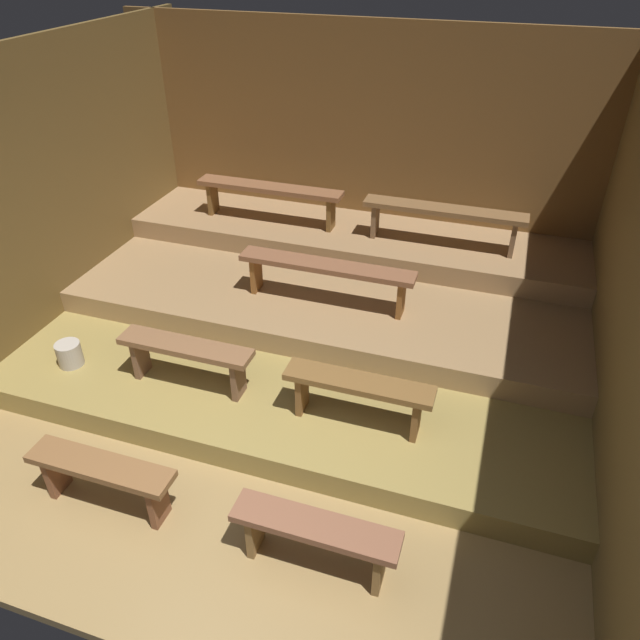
% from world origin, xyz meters
% --- Properties ---
extents(ground, '(5.91, 5.55, 0.08)m').
position_xyz_m(ground, '(0.00, 2.37, -0.04)').
color(ground, '#977949').
extents(wall_back, '(5.91, 0.06, 2.77)m').
position_xyz_m(wall_back, '(0.00, 4.78, 1.38)').
color(wall_back, brown).
rests_on(wall_back, ground).
extents(wall_left, '(0.06, 5.55, 2.77)m').
position_xyz_m(wall_left, '(-2.58, 2.37, 1.38)').
color(wall_left, brown).
rests_on(wall_left, ground).
extents(wall_right, '(0.06, 5.55, 2.77)m').
position_xyz_m(wall_right, '(2.58, 2.37, 1.38)').
color(wall_right, brown).
rests_on(wall_right, ground).
extents(platform_lower, '(5.11, 3.70, 0.22)m').
position_xyz_m(platform_lower, '(0.00, 2.90, 0.11)').
color(platform_lower, olive).
rests_on(platform_lower, ground).
extents(platform_middle, '(5.11, 2.46, 0.22)m').
position_xyz_m(platform_middle, '(0.00, 3.52, 0.33)').
color(platform_middle, '#9C7A51').
rests_on(platform_middle, platform_lower).
extents(platform_upper, '(5.11, 1.10, 0.22)m').
position_xyz_m(platform_upper, '(0.00, 4.20, 0.56)').
color(platform_upper, '#9A764E').
rests_on(platform_upper, platform_middle).
extents(bench_floor_left, '(1.10, 0.24, 0.43)m').
position_xyz_m(bench_floor_left, '(-0.80, 0.48, 0.33)').
color(bench_floor_left, brown).
rests_on(bench_floor_left, ground).
extents(bench_floor_right, '(1.10, 0.24, 0.43)m').
position_xyz_m(bench_floor_right, '(0.80, 0.48, 0.33)').
color(bench_floor_right, brown).
rests_on(bench_floor_right, ground).
extents(bench_lower_left, '(1.18, 0.24, 0.43)m').
position_xyz_m(bench_lower_left, '(-0.75, 1.67, 0.55)').
color(bench_lower_left, brown).
rests_on(bench_lower_left, platform_lower).
extents(bench_lower_right, '(1.18, 0.24, 0.43)m').
position_xyz_m(bench_lower_right, '(0.75, 1.67, 0.55)').
color(bench_lower_right, brown).
rests_on(bench_lower_right, platform_lower).
extents(bench_middle_center, '(1.72, 0.24, 0.43)m').
position_xyz_m(bench_middle_center, '(0.06, 2.98, 0.79)').
color(bench_middle_center, brown).
rests_on(bench_middle_center, platform_middle).
extents(bench_upper_left, '(1.70, 0.24, 0.43)m').
position_xyz_m(bench_upper_left, '(-0.99, 4.14, 1.01)').
color(bench_upper_left, brown).
rests_on(bench_upper_left, platform_upper).
extents(bench_upper_right, '(1.70, 0.24, 0.43)m').
position_xyz_m(bench_upper_right, '(0.99, 4.14, 1.01)').
color(bench_upper_right, brown).
rests_on(bench_upper_right, platform_upper).
extents(pail_lower, '(0.22, 0.22, 0.22)m').
position_xyz_m(pail_lower, '(-1.91, 1.58, 0.33)').
color(pail_lower, '#B2A899').
rests_on(pail_lower, platform_lower).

